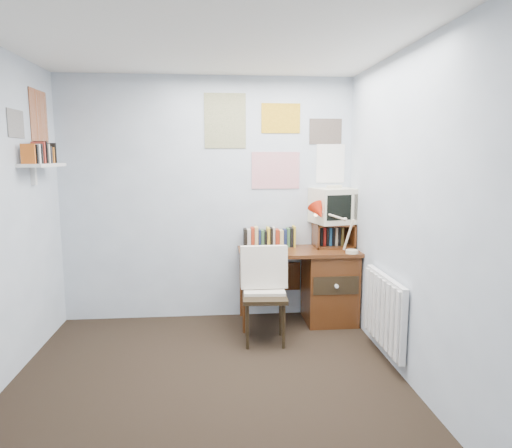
{
  "coord_description": "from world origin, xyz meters",
  "views": [
    {
      "loc": [
        0.06,
        -2.98,
        1.69
      ],
      "look_at": [
        0.43,
        1.03,
        1.09
      ],
      "focal_mm": 32.0,
      "sensor_mm": 36.0,
      "label": 1
    }
  ],
  "objects_px": {
    "desk_lamp": "(353,231)",
    "wall_shelf": "(43,165)",
    "desk_chair": "(265,297)",
    "tv_riser": "(333,235)",
    "desk": "(324,283)",
    "radiator": "(384,311)",
    "crt_tv": "(334,204)"
  },
  "relations": [
    {
      "from": "desk_chair",
      "to": "wall_shelf",
      "type": "relative_size",
      "value": 1.37
    },
    {
      "from": "desk_lamp",
      "to": "wall_shelf",
      "type": "xyz_separation_m",
      "value": [
        -2.79,
        -0.16,
        0.64
      ]
    },
    {
      "from": "desk",
      "to": "radiator",
      "type": "distance_m",
      "value": 0.97
    },
    {
      "from": "radiator",
      "to": "wall_shelf",
      "type": "distance_m",
      "value": 3.15
    },
    {
      "from": "desk_lamp",
      "to": "wall_shelf",
      "type": "relative_size",
      "value": 0.71
    },
    {
      "from": "tv_riser",
      "to": "desk_chair",
      "type": "bearing_deg",
      "value": -142.82
    },
    {
      "from": "desk_lamp",
      "to": "radiator",
      "type": "relative_size",
      "value": 0.55
    },
    {
      "from": "wall_shelf",
      "to": "crt_tv",
      "type": "bearing_deg",
      "value": 10.73
    },
    {
      "from": "desk_lamp",
      "to": "crt_tv",
      "type": "distance_m",
      "value": 0.43
    },
    {
      "from": "desk",
      "to": "tv_riser",
      "type": "height_order",
      "value": "tv_riser"
    },
    {
      "from": "desk_chair",
      "to": "tv_riser",
      "type": "distance_m",
      "value": 1.09
    },
    {
      "from": "desk",
      "to": "wall_shelf",
      "type": "xyz_separation_m",
      "value": [
        -2.57,
        -0.38,
        1.21
      ]
    },
    {
      "from": "desk_chair",
      "to": "radiator",
      "type": "relative_size",
      "value": 1.06
    },
    {
      "from": "desk_chair",
      "to": "tv_riser",
      "type": "xyz_separation_m",
      "value": [
        0.78,
        0.59,
        0.46
      ]
    },
    {
      "from": "tv_riser",
      "to": "radiator",
      "type": "relative_size",
      "value": 0.5
    },
    {
      "from": "wall_shelf",
      "to": "radiator",
      "type": "bearing_deg",
      "value": -10.89
    },
    {
      "from": "desk_chair",
      "to": "tv_riser",
      "type": "height_order",
      "value": "tv_riser"
    },
    {
      "from": "desk_lamp",
      "to": "radiator",
      "type": "distance_m",
      "value": 0.91
    },
    {
      "from": "desk_chair",
      "to": "wall_shelf",
      "type": "xyz_separation_m",
      "value": [
        -1.91,
        0.1,
        1.2
      ]
    },
    {
      "from": "radiator",
      "to": "desk_lamp",
      "type": "bearing_deg",
      "value": 95.75
    },
    {
      "from": "desk_lamp",
      "to": "tv_riser",
      "type": "xyz_separation_m",
      "value": [
        -0.1,
        0.33,
        -0.09
      ]
    },
    {
      "from": "desk_chair",
      "to": "radiator",
      "type": "bearing_deg",
      "value": -22.04
    },
    {
      "from": "desk",
      "to": "radiator",
      "type": "bearing_deg",
      "value": -72.76
    },
    {
      "from": "desk_lamp",
      "to": "tv_riser",
      "type": "relative_size",
      "value": 1.1
    },
    {
      "from": "desk_lamp",
      "to": "crt_tv",
      "type": "xyz_separation_m",
      "value": [
        -0.1,
        0.35,
        0.23
      ]
    },
    {
      "from": "desk_lamp",
      "to": "wall_shelf",
      "type": "distance_m",
      "value": 2.87
    },
    {
      "from": "desk",
      "to": "crt_tv",
      "type": "relative_size",
      "value": 2.9
    },
    {
      "from": "desk_chair",
      "to": "desk",
      "type": "bearing_deg",
      "value": 39.02
    },
    {
      "from": "desk",
      "to": "wall_shelf",
      "type": "height_order",
      "value": "wall_shelf"
    },
    {
      "from": "desk",
      "to": "tv_riser",
      "type": "distance_m",
      "value": 0.51
    },
    {
      "from": "tv_riser",
      "to": "crt_tv",
      "type": "relative_size",
      "value": 0.97
    },
    {
      "from": "desk",
      "to": "wall_shelf",
      "type": "bearing_deg",
      "value": -171.6
    }
  ]
}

